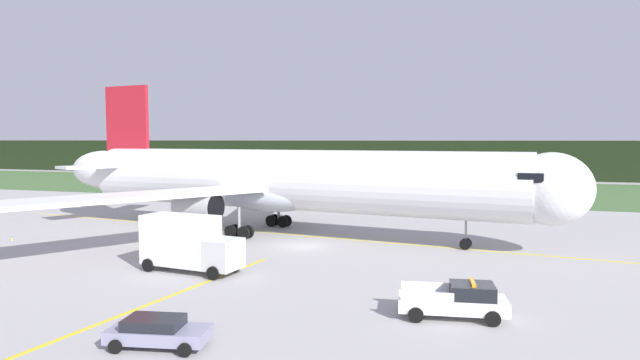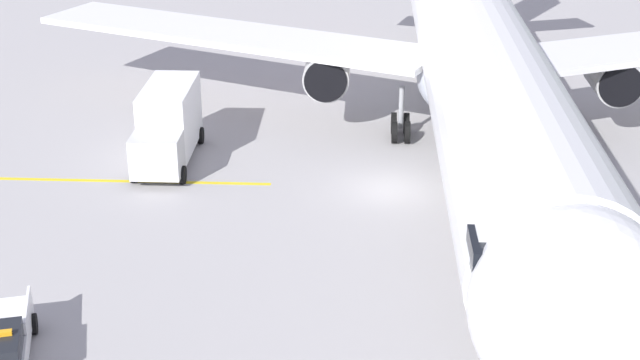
# 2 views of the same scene
# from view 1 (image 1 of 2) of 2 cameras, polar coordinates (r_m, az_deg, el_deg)

# --- Properties ---
(ground) EXTENTS (320.00, 320.00, 0.00)m
(ground) POSITION_cam_1_polar(r_m,az_deg,el_deg) (46.28, -1.84, -6.97)
(ground) COLOR #A3A09F
(grass_verge) EXTENTS (320.00, 46.09, 0.04)m
(grass_verge) POSITION_cam_1_polar(r_m,az_deg,el_deg) (100.09, 8.92, -0.94)
(grass_verge) COLOR #426335
(grass_verge) RESTS_ON ground
(distant_tree_line) EXTENTS (288.00, 7.32, 8.81)m
(distant_tree_line) POSITION_cam_1_polar(r_m,az_deg,el_deg) (132.79, 11.16, 2.19)
(distant_tree_line) COLOR black
(distant_tree_line) RESTS_ON ground
(taxiway_centerline_main) EXTENTS (69.14, 9.01, 0.01)m
(taxiway_centerline_main) POSITION_cam_1_polar(r_m,az_deg,el_deg) (51.88, -3.31, -5.74)
(taxiway_centerline_main) COLOR yellow
(taxiway_centerline_main) RESTS_ON ground
(taxiway_centerline_spur) EXTENTS (3.98, 29.25, 0.01)m
(taxiway_centerline_spur) POSITION_cam_1_polar(r_m,az_deg,el_deg) (30.27, -20.57, -13.33)
(taxiway_centerline_spur) COLOR yellow
(taxiway_centerline_spur) RESTS_ON ground
(airliner) EXTENTS (54.22, 50.93, 14.86)m
(airliner) POSITION_cam_1_polar(r_m,az_deg,el_deg) (51.49, -3.83, -0.11)
(airliner) COLOR white
(airliner) RESTS_ON ground
(ops_pickup_truck) EXTENTS (5.62, 2.95, 1.94)m
(ops_pickup_truck) POSITION_cam_1_polar(r_m,az_deg,el_deg) (28.85, 14.22, -12.20)
(ops_pickup_truck) COLOR white
(ops_pickup_truck) RESTS_ON ground
(catering_truck) EXTENTS (7.35, 3.39, 4.00)m
(catering_truck) POSITION_cam_1_polar(r_m,az_deg,el_deg) (38.26, -13.75, -6.43)
(catering_truck) COLOR silver
(catering_truck) RESTS_ON ground
(staff_car) EXTENTS (4.62, 2.70, 1.30)m
(staff_car) POSITION_cam_1_polar(r_m,az_deg,el_deg) (25.44, -16.75, -15.00)
(staff_car) COLOR gray
(staff_car) RESTS_ON ground
(apron_cone) EXTENTS (0.60, 0.60, 0.75)m
(apron_cone) POSITION_cam_1_polar(r_m,az_deg,el_deg) (33.41, 17.82, -10.94)
(apron_cone) COLOR black
(apron_cone) RESTS_ON ground
(taxiway_edge_light_west) EXTENTS (0.12, 0.12, 0.40)m
(taxiway_edge_light_west) POSITION_cam_1_polar(r_m,az_deg,el_deg) (55.94, -29.75, -5.35)
(taxiway_edge_light_west) COLOR yellow
(taxiway_edge_light_west) RESTS_ON ground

